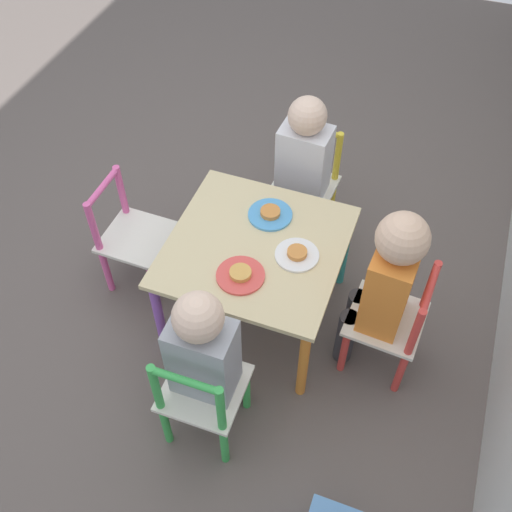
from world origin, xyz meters
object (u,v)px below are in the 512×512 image
Objects in this scene: chair_pink at (132,238)px; child_back at (386,281)px; plate_back at (297,254)px; chair_red at (392,323)px; plate_right at (240,275)px; chair_green at (202,396)px; plate_left at (270,214)px; chair_yellow at (305,186)px; child_right at (205,352)px; child_left at (302,164)px; kids_table at (256,255)px.

chair_pink is 0.66× the size of child_back.
child_back reaches higher than plate_back.
plate_right is (0.12, -0.53, 0.18)m from chair_red.
plate_right is at bearing -89.70° from chair_green.
plate_back and plate_left have the same top height.
chair_yellow is 0.66× the size of child_back.
child_right is at bearing 0.56° from plate_left.
child_right is at bearing -88.00° from child_left.
chair_green is at bearing -88.00° from chair_yellow.
plate_back and plate_right have the same top height.
plate_left is (-0.15, 0.53, 0.18)m from chair_pink.
plate_right is (0.68, -0.03, 0.18)m from chair_yellow.
child_back reaches higher than chair_yellow.
child_back is 4.61× the size of plate_left.
chair_yellow is at bearing -134.72° from chair_red.
child_left is (-0.94, 0.02, 0.00)m from child_right.
chair_pink reaches higher than plate_right.
plate_left is (-0.19, -0.53, 0.18)m from chair_red.
child_back is at bearing 86.18° from kids_table.
child_left reaches higher than chair_yellow.
chair_red and chair_pink have the same top height.
chair_red is 3.00× the size of plate_right.
plate_left is (-0.62, -0.01, 0.01)m from child_right.
chair_red and chair_green have the same top height.
chair_green and chair_pink have the same top height.
child_left reaches higher than chair_red.
plate_back is at bearing -106.13° from chair_green.
chair_red is at bearing -45.28° from chair_yellow.
kids_table is 0.54m from chair_yellow.
chair_green is 3.00× the size of plate_right.
child_back is at bearing 84.35° from plate_back.
chair_red is 1.00× the size of chair_green.
child_back reaches higher than chair_pink.
chair_pink reaches higher than plate_left.
kids_table is 1.23× the size of chair_pink.
chair_yellow is 1.00× the size of chair_pink.
chair_red is 0.42m from plate_back.
plate_left is at bearing 180.00° from kids_table.
child_back is at bearing -90.00° from chair_red.
child_right reaches higher than kids_table.
plate_right is at bearing -89.20° from child_left.
child_back is 4.87× the size of plate_back.
child_left is at bearing 175.17° from plate_left.
child_right is 4.26× the size of plate_right.
kids_table is 1.23× the size of chair_yellow.
child_right is 0.32m from plate_right.
child_back reaches higher than kids_table.
chair_green is 1.00× the size of chair_pink.
child_right is at bearing 0.74° from kids_table.
plate_right is at bearing -45.00° from plate_back.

